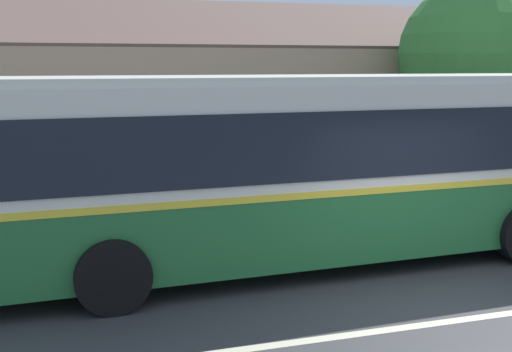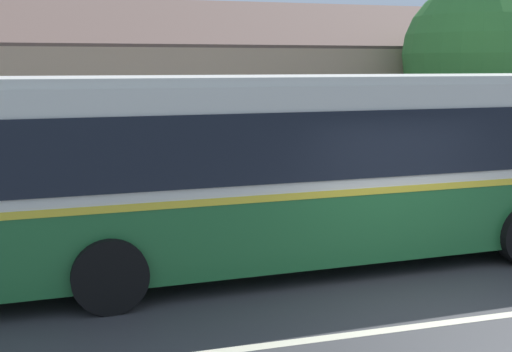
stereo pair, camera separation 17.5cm
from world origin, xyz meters
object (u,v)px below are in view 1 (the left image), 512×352
transit_bus (298,164)px  bench_down_street (32,206)px  street_tree_primary (472,59)px  bus_stop_sign (503,138)px

transit_bus → bench_down_street: transit_bus is taller
transit_bus → bench_down_street: 5.32m
transit_bus → street_tree_primary: street_tree_primary is taller
bench_down_street → street_tree_primary: size_ratio=0.30×
bench_down_street → bus_stop_sign: 9.84m
bench_down_street → street_tree_primary: (10.44, 1.24, 2.76)m
transit_bus → street_tree_primary: bearing=34.7°
transit_bus → bus_stop_sign: bearing=20.7°
bench_down_street → street_tree_primary: 10.87m
transit_bus → bus_stop_sign: 5.92m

